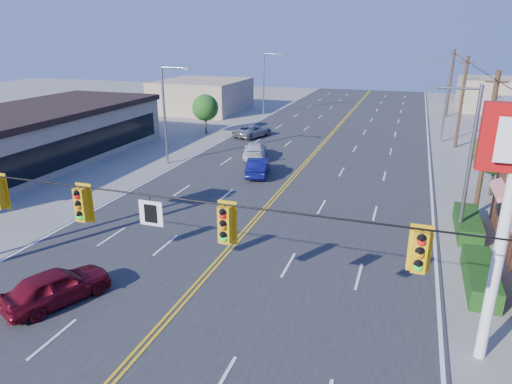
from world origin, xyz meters
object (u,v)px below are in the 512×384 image
(signal_span, at_px, (114,225))
(kfc_pylon, at_px, (512,187))
(car_magenta, at_px, (57,287))
(car_white, at_px, (255,151))
(car_silver, at_px, (253,131))
(car_blue, at_px, (258,167))

(signal_span, relative_size, kfc_pylon, 2.86)
(car_magenta, relative_size, car_white, 0.91)
(kfc_pylon, relative_size, car_white, 1.84)
(signal_span, bearing_deg, car_silver, 102.39)
(signal_span, bearing_deg, car_white, 99.80)
(car_blue, xyz_separation_m, car_white, (-1.90, 4.79, -0.02))
(signal_span, distance_m, car_white, 26.59)
(car_white, bearing_deg, car_magenta, 73.86)
(signal_span, height_order, kfc_pylon, signal_span)
(signal_span, distance_m, car_blue, 21.65)
(kfc_pylon, relative_size, car_silver, 1.82)
(kfc_pylon, xyz_separation_m, car_silver, (-18.54, 29.78, -5.39))
(kfc_pylon, height_order, car_magenta, kfc_pylon)
(kfc_pylon, bearing_deg, car_white, 125.48)
(car_magenta, distance_m, car_silver, 31.91)
(car_blue, xyz_separation_m, car_silver, (-4.85, 12.70, -0.04))
(car_blue, height_order, car_white, car_blue)
(signal_span, relative_size, car_white, 5.27)
(car_magenta, xyz_separation_m, car_white, (0.15, 23.87, -0.05))
(signal_span, distance_m, car_silver, 34.85)
(car_magenta, height_order, car_white, car_magenta)
(signal_span, height_order, car_white, signal_span)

